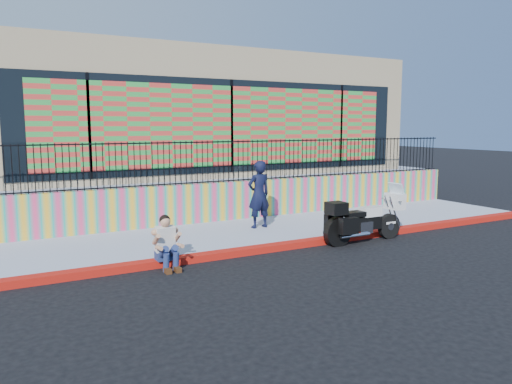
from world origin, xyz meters
TOP-DOWN VIEW (x-y plane):
  - ground at (0.00, 0.00)m, footprint 90.00×90.00m
  - red_curb at (0.00, 0.00)m, footprint 16.00×0.30m
  - sidewalk at (0.00, 1.65)m, footprint 16.00×3.00m
  - mural_wall at (0.00, 3.25)m, footprint 16.00×0.20m
  - metal_fence at (0.00, 3.25)m, footprint 15.80×0.04m
  - elevated_platform at (0.00, 8.35)m, footprint 16.00×10.00m
  - storefront_building at (0.00, 8.13)m, footprint 14.00×8.06m
  - police_motorcycle at (1.39, -0.36)m, footprint 2.29×0.76m
  - police_officer at (-0.34, 1.81)m, footprint 0.68×0.46m
  - seated_man at (-3.59, -0.26)m, footprint 0.54×0.71m

SIDE VIEW (x-z plane):
  - ground at x=0.00m, z-range 0.00..0.00m
  - red_curb at x=0.00m, z-range 0.00..0.15m
  - sidewalk at x=0.00m, z-range 0.00..0.15m
  - seated_man at x=-3.59m, z-range -0.08..0.98m
  - police_motorcycle at x=1.39m, z-range -0.12..1.31m
  - elevated_platform at x=0.00m, z-range 0.00..1.25m
  - mural_wall at x=0.00m, z-range 0.15..1.25m
  - police_officer at x=-0.34m, z-range 0.15..1.95m
  - metal_fence at x=0.00m, z-range 1.25..2.45m
  - storefront_building at x=0.00m, z-range 1.25..5.25m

